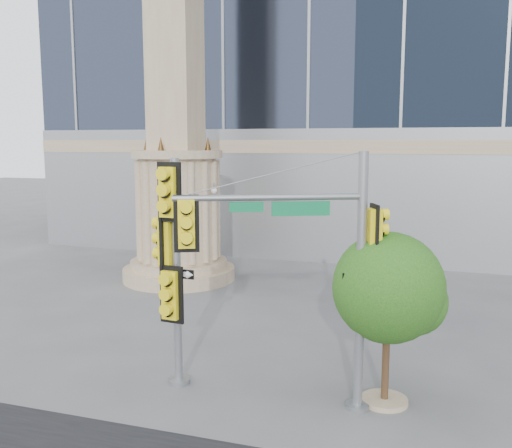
% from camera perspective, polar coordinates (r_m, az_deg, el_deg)
% --- Properties ---
extents(ground, '(120.00, 120.00, 0.00)m').
position_cam_1_polar(ground, '(12.88, -0.68, -16.66)').
color(ground, '#545456').
rests_on(ground, ground).
extents(monument, '(4.40, 4.40, 16.60)m').
position_cam_1_polar(monument, '(22.31, -7.95, 8.40)').
color(monument, tan).
rests_on(monument, ground).
extents(main_signal_pole, '(3.81, 1.99, 5.24)m').
position_cam_1_polar(main_signal_pole, '(11.17, 5.83, -3.02)').
color(main_signal_pole, slate).
rests_on(main_signal_pole, ground).
extents(secondary_signal_pole, '(0.88, 0.70, 5.08)m').
position_cam_1_polar(secondary_signal_pole, '(12.54, -8.45, -3.08)').
color(secondary_signal_pole, slate).
rests_on(secondary_signal_pole, ground).
extents(street_tree, '(2.33, 2.27, 3.62)m').
position_cam_1_polar(street_tree, '(11.99, 13.28, -6.66)').
color(street_tree, tan).
rests_on(street_tree, ground).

